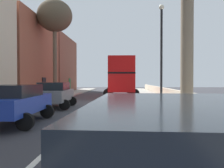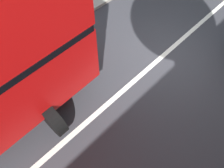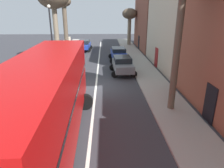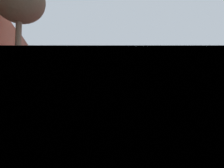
{
  "view_description": "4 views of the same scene",
  "coord_description": "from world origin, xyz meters",
  "px_view_note": "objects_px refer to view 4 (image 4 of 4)",
  "views": [
    {
      "loc": [
        1.93,
        -18.38,
        1.82
      ],
      "look_at": [
        0.94,
        3.13,
        1.46
      ],
      "focal_mm": 37.15,
      "sensor_mm": 36.0,
      "label": 1
    },
    {
      "loc": [
        -2.17,
        4.74,
        5.51
      ],
      "look_at": [
        -0.18,
        2.77,
        1.29
      ],
      "focal_mm": 32.81,
      "sensor_mm": 36.0,
      "label": 2
    },
    {
      "loc": [
        -0.75,
        15.79,
        5.78
      ],
      "look_at": [
        -1.15,
        4.8,
        1.84
      ],
      "focal_mm": 32.29,
      "sensor_mm": 36.0,
      "label": 3
    },
    {
      "loc": [
        -1.84,
        -9.4,
        1.6
      ],
      "look_at": [
        2.43,
        6.66,
        2.62
      ],
      "focal_mm": 29.99,
      "sensor_mm": 36.0,
      "label": 4
    }
  ],
  "objects_px": {
    "parked_car_green_right_1": "(90,100)",
    "street_tree_left_0": "(19,2)",
    "double_decker_bus": "(101,88)",
    "parked_car_grey_left_2": "(39,117)"
  },
  "relations": [
    {
      "from": "double_decker_bus",
      "to": "parked_car_grey_left_2",
      "type": "distance_m",
      "value": 12.39
    },
    {
      "from": "double_decker_bus",
      "to": "parked_car_green_right_1",
      "type": "relative_size",
      "value": 2.45
    },
    {
      "from": "parked_car_grey_left_2",
      "to": "street_tree_left_0",
      "type": "bearing_deg",
      "value": 106.42
    },
    {
      "from": "double_decker_bus",
      "to": "street_tree_left_0",
      "type": "xyz_separation_m",
      "value": [
        -6.55,
        -3.6,
        5.77
      ]
    },
    {
      "from": "double_decker_bus",
      "to": "parked_car_grey_left_2",
      "type": "bearing_deg",
      "value": -109.94
    },
    {
      "from": "parked_car_green_right_1",
      "to": "street_tree_left_0",
      "type": "bearing_deg",
      "value": -114.6
    },
    {
      "from": "parked_car_green_right_1",
      "to": "street_tree_left_0",
      "type": "xyz_separation_m",
      "value": [
        -7.35,
        -16.05,
        7.19
      ]
    },
    {
      "from": "double_decker_bus",
      "to": "parked_car_grey_left_2",
      "type": "xyz_separation_m",
      "value": [
        -4.2,
        -11.57,
        -1.4
      ]
    },
    {
      "from": "double_decker_bus",
      "to": "street_tree_left_0",
      "type": "relative_size",
      "value": 1.16
    },
    {
      "from": "street_tree_left_0",
      "to": "parked_car_green_right_1",
      "type": "bearing_deg",
      "value": 65.4
    }
  ]
}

